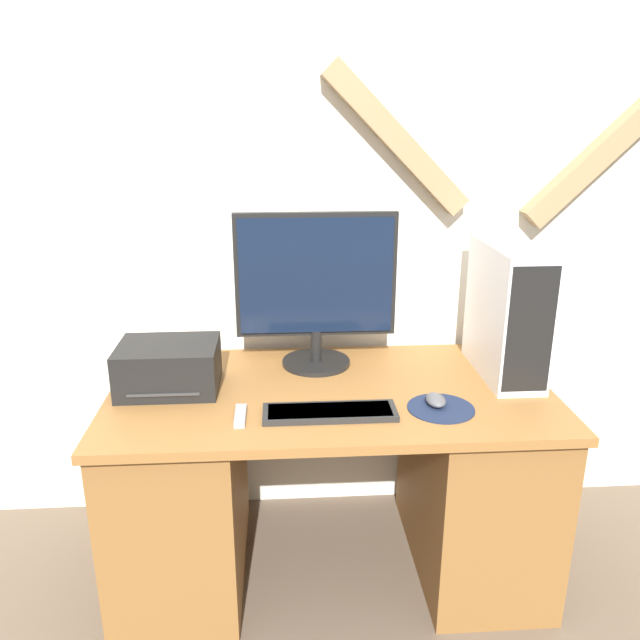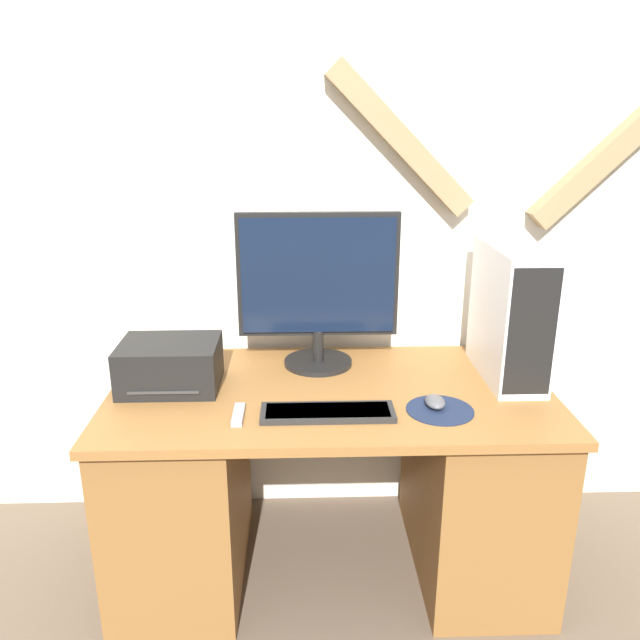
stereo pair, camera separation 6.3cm
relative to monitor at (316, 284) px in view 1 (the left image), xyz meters
The scene contains 9 objects.
wall_back 0.42m from the monitor, 78.36° to the left, with size 6.40×0.13×2.70m.
desk 0.67m from the monitor, 80.66° to the right, with size 1.45×0.76×0.70m.
monitor is the anchor object (origin of this frame).
keyboard 0.50m from the monitor, 87.60° to the right, with size 0.40×0.12×0.02m.
mousepad 0.61m from the monitor, 46.91° to the right, with size 0.21×0.21×0.00m.
mouse 0.58m from the monitor, 46.10° to the right, with size 0.06×0.09×0.03m.
computer_tower 0.66m from the monitor, 11.10° to the right, with size 0.17×0.41×0.46m.
printer 0.57m from the monitor, 160.04° to the right, with size 0.32×0.25×0.15m.
remote_control 0.56m from the monitor, 121.52° to the right, with size 0.03×0.13×0.02m.
Camera 1 is at (-0.16, -1.50, 1.57)m, focal length 35.00 mm.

